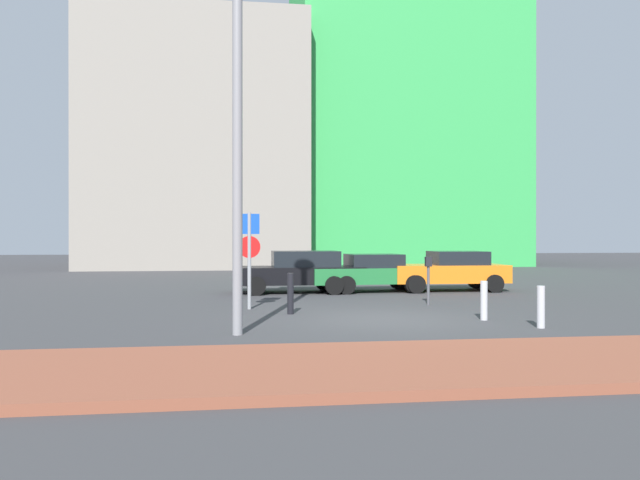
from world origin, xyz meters
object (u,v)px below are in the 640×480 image
at_px(parked_car_green, 369,272).
at_px(parked_car_orange, 450,270).
at_px(traffic_bollard_far, 290,294).
at_px(parked_car_black, 301,271).
at_px(street_lamp, 237,97).
at_px(parking_sign_post, 249,249).
at_px(traffic_bollard_mid, 541,307).
at_px(traffic_bollard_near, 484,301).
at_px(parking_meter, 428,274).

height_order(parked_car_green, parked_car_orange, parked_car_orange).
bearing_deg(traffic_bollard_far, parked_car_black, 81.80).
height_order(parked_car_black, street_lamp, street_lamp).
height_order(parked_car_black, parked_car_green, parked_car_black).
xyz_separation_m(parked_car_orange, parking_sign_post, (-7.39, -4.74, 0.89)).
relative_size(parked_car_green, parked_car_orange, 1.02).
distance_m(parked_car_orange, traffic_bollard_far, 8.70).
relative_size(traffic_bollard_mid, traffic_bollard_far, 0.87).
distance_m(street_lamp, traffic_bollard_near, 7.30).
xyz_separation_m(parked_car_black, parked_car_orange, (5.50, -0.02, -0.02)).
bearing_deg(parked_car_orange, parking_meter, -117.08).
relative_size(parked_car_black, traffic_bollard_far, 4.36).
height_order(street_lamp, traffic_bollard_mid, street_lamp).
bearing_deg(parked_car_green, traffic_bollard_far, -119.41).
height_order(parked_car_orange, parking_meter, parked_car_orange).
relative_size(parked_car_green, parking_meter, 3.11).
bearing_deg(traffic_bollard_mid, parked_car_green, 101.48).
height_order(traffic_bollard_near, traffic_bollard_mid, traffic_bollard_near).
bearing_deg(street_lamp, parked_car_green, 62.72).
distance_m(parking_sign_post, traffic_bollard_far, 1.93).
xyz_separation_m(parked_car_black, parked_car_green, (2.47, -0.05, -0.07)).
bearing_deg(parking_meter, traffic_bollard_far, -159.18).
relative_size(parking_sign_post, parking_meter, 1.88).
xyz_separation_m(parking_meter, street_lamp, (-5.45, -4.67, 3.84)).
distance_m(parking_sign_post, traffic_bollard_mid, 7.57).
distance_m(parked_car_orange, parking_sign_post, 8.82).
height_order(traffic_bollard_near, traffic_bollard_far, traffic_bollard_far).
distance_m(parked_car_green, parked_car_orange, 3.03).
bearing_deg(street_lamp, parked_car_black, 76.52).
height_order(parked_car_green, parking_meter, parking_meter).
height_order(parked_car_orange, parking_sign_post, parking_sign_post).
bearing_deg(traffic_bollard_far, traffic_bollard_mid, -30.56).
bearing_deg(traffic_bollard_far, parking_sign_post, 130.77).
bearing_deg(traffic_bollard_far, parking_meter, 20.82).
distance_m(street_lamp, traffic_bollard_mid, 7.75).
xyz_separation_m(parked_car_black, traffic_bollard_near, (3.58, -7.65, -0.31)).
xyz_separation_m(traffic_bollard_mid, traffic_bollard_far, (-5.14, 3.04, 0.07)).
bearing_deg(traffic_bollard_mid, street_lamp, -179.50).
height_order(parked_car_black, parking_sign_post, parking_sign_post).
bearing_deg(parked_car_black, traffic_bollard_far, -98.20).
distance_m(parked_car_green, parking_sign_post, 6.48).
bearing_deg(parking_meter, parking_sign_post, -175.72).
distance_m(parked_car_orange, traffic_bollard_mid, 9.05).
height_order(parking_meter, traffic_bollard_mid, parking_meter).
bearing_deg(street_lamp, traffic_bollard_far, 67.04).
distance_m(parked_car_black, parked_car_orange, 5.50).
relative_size(parked_car_orange, traffic_bollard_far, 4.06).
bearing_deg(traffic_bollard_mid, traffic_bollard_far, 149.44).
relative_size(parking_meter, traffic_bollard_near, 1.51).
relative_size(parking_meter, traffic_bollard_mid, 1.53).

